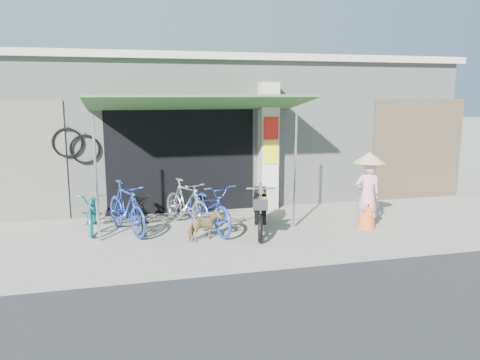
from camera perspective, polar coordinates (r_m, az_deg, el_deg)
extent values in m
plane|color=gray|center=(8.91, 2.84, -7.42)|extent=(80.00, 80.00, 0.00)
cube|color=gray|center=(13.48, -3.45, 6.25)|extent=(12.00, 5.00, 3.50)
cube|color=beige|center=(13.47, -3.53, 14.04)|extent=(12.30, 5.30, 0.16)
cube|color=black|center=(10.87, -7.17, 2.53)|extent=(3.40, 0.06, 2.50)
cube|color=black|center=(10.99, -7.09, -1.08)|extent=(3.06, 0.04, 1.10)
torus|color=black|center=(10.74, -18.39, 3.60)|extent=(0.65, 0.05, 0.65)
cylinder|color=silver|center=(10.73, -18.48, 5.31)|extent=(0.02, 0.02, 0.12)
torus|color=black|center=(10.76, -20.29, 4.30)|extent=(0.65, 0.05, 0.65)
cylinder|color=silver|center=(10.75, -20.39, 6.00)|extent=(0.02, 0.02, 0.12)
cube|color=#BFB6A3|center=(11.14, 3.43, 4.08)|extent=(0.42, 0.42, 3.00)
cube|color=red|center=(10.89, 3.81, 6.31)|extent=(0.36, 0.02, 0.52)
cube|color=#F8F71B|center=(10.95, 3.77, 3.33)|extent=(0.36, 0.02, 0.52)
cube|color=white|center=(11.03, 3.74, 0.44)|extent=(0.36, 0.02, 0.50)
cube|color=#2F602B|center=(9.89, -4.92, 9.36)|extent=(4.60, 1.88, 0.35)
cylinder|color=silver|center=(9.01, -17.14, 0.06)|extent=(0.05, 0.05, 2.36)
cylinder|color=silver|center=(9.61, 6.74, 1.08)|extent=(0.05, 0.05, 2.36)
cube|color=brown|center=(13.14, 20.80, 3.51)|extent=(2.60, 0.06, 2.60)
cube|color=#6B665B|center=(11.08, -27.09, 1.87)|extent=(2.60, 0.06, 2.60)
imported|color=#196F73|center=(9.93, -17.52, -3.56)|extent=(0.56, 1.57, 0.82)
imported|color=navy|center=(9.54, -13.69, -3.28)|extent=(1.10, 1.77, 1.03)
imported|color=black|center=(9.76, -11.81, -3.57)|extent=(0.56, 1.55, 0.81)
imported|color=silver|center=(9.89, -6.55, -2.73)|extent=(1.11, 1.67, 0.98)
imported|color=#233EA0|center=(9.45, -3.83, -3.24)|extent=(1.16, 2.01, 1.00)
imported|color=tan|center=(8.85, -4.38, -5.66)|extent=(0.72, 0.55, 0.56)
torus|color=black|center=(8.72, 2.49, -5.98)|extent=(0.24, 0.54, 0.53)
torus|color=black|center=(9.98, 2.44, -3.86)|extent=(0.24, 0.54, 0.53)
cube|color=black|center=(9.33, 2.47, -4.40)|extent=(0.48, 0.98, 0.10)
cube|color=black|center=(9.62, 2.47, -2.59)|extent=(0.41, 0.61, 0.34)
cube|color=black|center=(9.57, 2.48, -1.35)|extent=(0.39, 0.60, 0.09)
cube|color=black|center=(8.82, 2.50, -3.38)|extent=(0.24, 0.16, 0.56)
cylinder|color=silver|center=(8.56, 2.53, -1.04)|extent=(0.51, 0.18, 0.03)
cube|color=silver|center=(8.44, 2.53, -2.89)|extent=(0.31, 0.27, 0.20)
imported|color=pink|center=(9.92, 15.29, -1.74)|extent=(0.58, 0.46, 1.40)
cone|color=#E65920|center=(10.02, 15.17, -4.38)|extent=(0.38, 0.38, 0.46)
cone|color=#DCB276|center=(9.79, 15.51, 2.67)|extent=(0.64, 0.64, 0.22)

